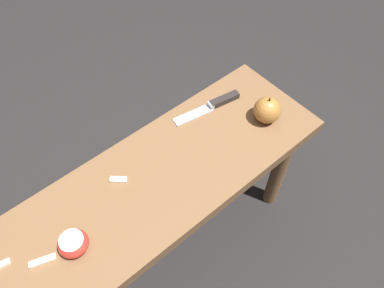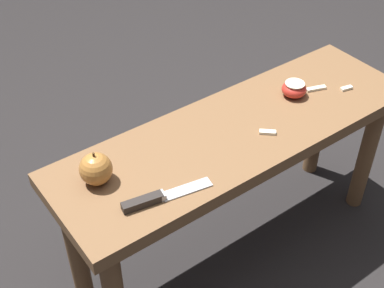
% 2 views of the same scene
% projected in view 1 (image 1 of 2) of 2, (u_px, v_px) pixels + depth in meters
% --- Properties ---
extents(ground_plane, '(8.00, 8.00, 0.00)m').
position_uv_depth(ground_plane, '(159.00, 252.00, 1.40)').
color(ground_plane, black).
extents(wooden_bench, '(1.09, 0.34, 0.50)m').
position_uv_depth(wooden_bench, '(149.00, 201.00, 1.07)').
color(wooden_bench, brown).
rests_on(wooden_bench, ground_plane).
extents(knife, '(0.23, 0.07, 0.02)m').
position_uv_depth(knife, '(216.00, 104.00, 1.17)').
color(knife, '#B7BABF').
rests_on(knife, wooden_bench).
extents(apple_whole, '(0.08, 0.08, 0.09)m').
position_uv_depth(apple_whole, '(267.00, 110.00, 1.11)').
color(apple_whole, '#B27233').
rests_on(apple_whole, wooden_bench).
extents(apple_cut, '(0.07, 0.07, 0.04)m').
position_uv_depth(apple_cut, '(73.00, 243.00, 0.88)').
color(apple_cut, red).
rests_on(apple_cut, wooden_bench).
extents(apple_slice_near_knife, '(0.04, 0.04, 0.01)m').
position_uv_depth(apple_slice_near_knife, '(118.00, 180.00, 1.01)').
color(apple_slice_near_knife, white).
rests_on(apple_slice_near_knife, wooden_bench).
extents(apple_slice_center, '(0.04, 0.02, 0.01)m').
position_uv_depth(apple_slice_center, '(2.00, 264.00, 0.87)').
color(apple_slice_center, white).
rests_on(apple_slice_center, wooden_bench).
extents(apple_slice_near_bowl, '(0.06, 0.04, 0.01)m').
position_uv_depth(apple_slice_near_bowl, '(43.00, 261.00, 0.88)').
color(apple_slice_near_bowl, white).
rests_on(apple_slice_near_bowl, wooden_bench).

